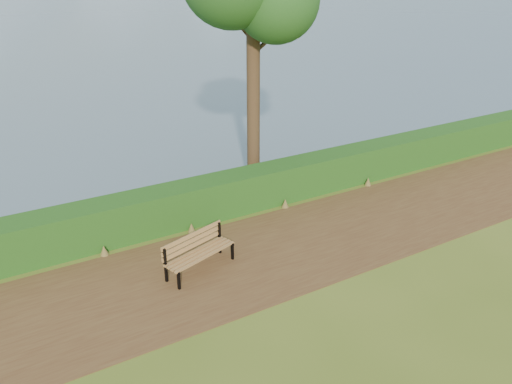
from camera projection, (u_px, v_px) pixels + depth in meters
ground at (275, 259)px, 10.95m from camera, size 140.00×140.00×0.00m
path at (268, 253)px, 11.18m from camera, size 40.00×3.40×0.01m
hedge at (222, 196)px, 12.79m from camera, size 32.00×0.85×1.00m
bench at (197, 250)px, 10.41m from camera, size 1.68×0.93×0.81m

